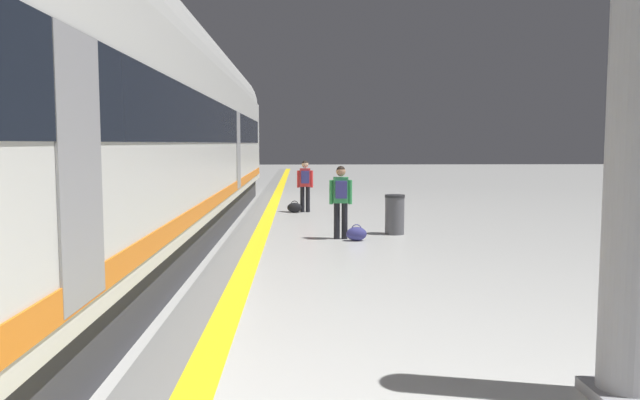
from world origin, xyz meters
TOP-DOWN VIEW (x-y plane):
  - safety_line_strip at (-0.90, 10.00)m, footprint 0.36×80.00m
  - tactile_edge_band at (-1.25, 10.00)m, footprint 0.68×80.00m
  - high_speed_train at (-3.06, 8.94)m, footprint 2.94×34.52m
  - passenger_near at (0.90, 12.54)m, footprint 0.50×0.31m
  - duffel_bag_near at (1.22, 12.27)m, footprint 0.44×0.26m
  - passenger_mid at (0.17, 17.90)m, footprint 0.49×0.31m
  - duffel_bag_mid at (-0.15, 17.79)m, footprint 0.44×0.26m
  - platform_pillar at (2.63, 3.88)m, footprint 0.56×0.56m
  - waste_bin at (2.18, 13.22)m, footprint 0.46×0.46m

SIDE VIEW (x-z plane):
  - tactile_edge_band at x=-1.25m, z-range 0.00..0.01m
  - safety_line_strip at x=-0.90m, z-range 0.00..0.01m
  - duffel_bag_near at x=1.22m, z-range -0.03..0.33m
  - duffel_bag_mid at x=-0.15m, z-range -0.03..0.33m
  - waste_bin at x=2.18m, z-range 0.00..0.91m
  - passenger_mid at x=0.17m, z-range 0.15..1.71m
  - passenger_near at x=0.90m, z-range 0.15..1.74m
  - platform_pillar at x=2.63m, z-range -0.08..3.52m
  - high_speed_train at x=-3.06m, z-range 0.02..4.99m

